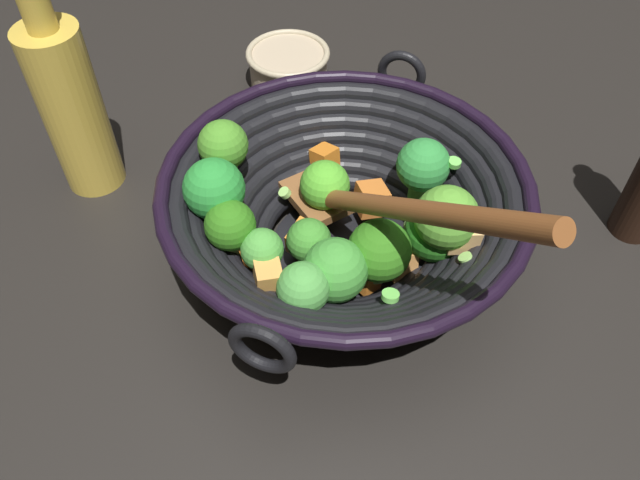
# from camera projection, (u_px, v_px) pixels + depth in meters

# --- Properties ---
(ground_plane) EXTENTS (4.00, 4.00, 0.00)m
(ground_plane) POSITION_uv_depth(u_px,v_px,m) (343.00, 253.00, 0.64)
(ground_plane) COLOR black
(wok) EXTENTS (0.38, 0.38, 0.24)m
(wok) POSITION_uv_depth(u_px,v_px,m) (344.00, 210.00, 0.59)
(wok) COLOR black
(wok) RESTS_ON ground
(cooking_oil_bottle) EXTENTS (0.06, 0.06, 0.25)m
(cooking_oil_bottle) POSITION_uv_depth(u_px,v_px,m) (71.00, 105.00, 0.64)
(cooking_oil_bottle) COLOR gold
(cooking_oil_bottle) RESTS_ON ground
(prep_bowl) EXTENTS (0.11, 0.11, 0.05)m
(prep_bowl) POSITION_uv_depth(u_px,v_px,m) (288.00, 66.00, 0.81)
(prep_bowl) COLOR tan
(prep_bowl) RESTS_ON ground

